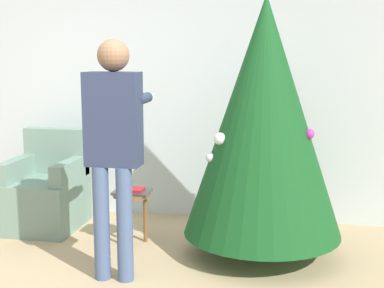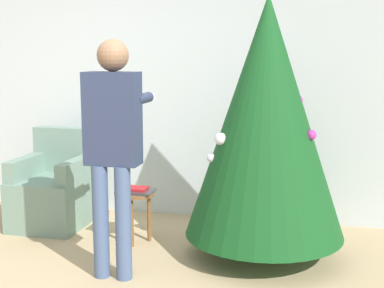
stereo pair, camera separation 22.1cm
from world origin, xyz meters
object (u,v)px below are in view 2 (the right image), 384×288
object	(u,v)px
person_standing	(113,137)
christmas_tree	(266,118)
armchair	(55,191)
side_stool	(136,202)

from	to	relation	value
person_standing	christmas_tree	bearing A→B (deg)	32.08
armchair	person_standing	xyz separation A→B (m)	(1.05, -1.03, 0.73)
person_standing	side_stool	world-z (taller)	person_standing
armchair	side_stool	xyz separation A→B (m)	(0.96, -0.31, 0.03)
christmas_tree	armchair	size ratio (longest dim) A/B	2.29
christmas_tree	armchair	distance (m)	2.29
christmas_tree	person_standing	xyz separation A→B (m)	(-1.05, -0.66, -0.09)
armchair	side_stool	size ratio (longest dim) A/B	2.03
armchair	christmas_tree	bearing A→B (deg)	-9.86
person_standing	side_stool	distance (m)	1.01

